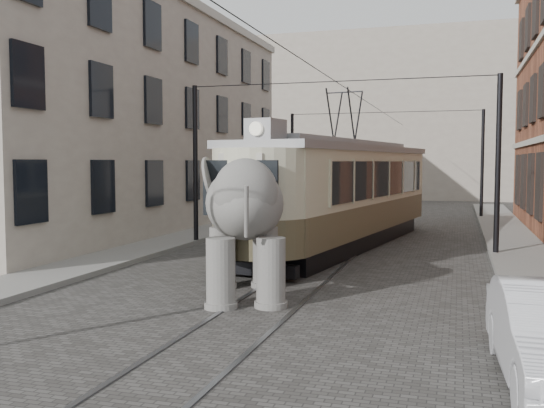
% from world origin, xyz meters
% --- Properties ---
extents(ground, '(120.00, 120.00, 0.00)m').
position_xyz_m(ground, '(0.00, 0.00, 0.00)').
color(ground, '#44413F').
extents(tram_rails, '(1.54, 80.00, 0.02)m').
position_xyz_m(tram_rails, '(0.00, 0.00, 0.01)').
color(tram_rails, slate).
rests_on(tram_rails, ground).
extents(sidewalk_left, '(2.00, 60.00, 0.15)m').
position_xyz_m(sidewalk_left, '(-6.50, 0.00, 0.07)').
color(sidewalk_left, slate).
rests_on(sidewalk_left, ground).
extents(stucco_building, '(7.00, 24.00, 10.00)m').
position_xyz_m(stucco_building, '(-11.00, 10.00, 5.00)').
color(stucco_building, gray).
rests_on(stucco_building, ground).
extents(distant_block, '(28.00, 10.00, 14.00)m').
position_xyz_m(distant_block, '(0.00, 40.00, 7.00)').
color(distant_block, gray).
rests_on(distant_block, ground).
extents(catenary, '(11.00, 30.20, 6.00)m').
position_xyz_m(catenary, '(-0.20, 5.00, 3.00)').
color(catenary, black).
rests_on(catenary, ground).
extents(tram, '(5.20, 14.72, 5.73)m').
position_xyz_m(tram, '(-0.07, 6.95, 2.86)').
color(tram, '#BFBB9B').
rests_on(tram, ground).
extents(elephant, '(4.80, 6.22, 3.37)m').
position_xyz_m(elephant, '(-0.73, -2.07, 1.68)').
color(elephant, '#625F5A').
rests_on(elephant, ground).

